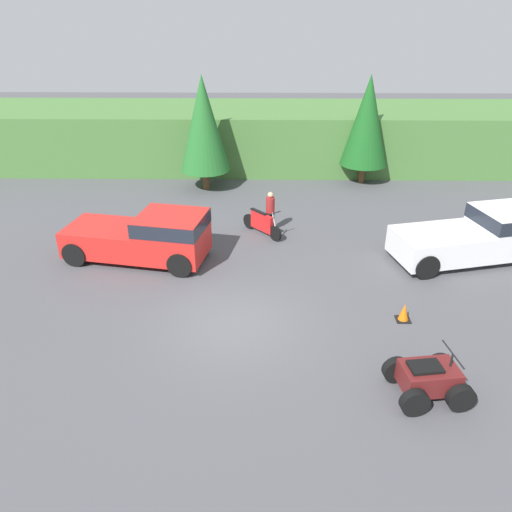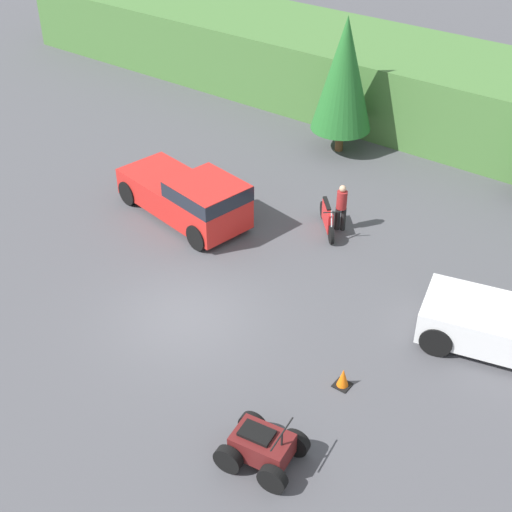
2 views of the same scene
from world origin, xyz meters
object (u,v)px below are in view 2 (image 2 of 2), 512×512
at_px(quad_atv, 262,447).
at_px(dirt_bike, 327,218).
at_px(rider_person, 341,206).
at_px(traffic_cone, 343,378).
at_px(pickup_truck_red, 191,196).

bearing_deg(quad_atv, dirt_bike, 105.51).
xyz_separation_m(quad_atv, rider_person, (-3.64, 9.38, 0.44)).
distance_m(dirt_bike, traffic_cone, 7.29).
xyz_separation_m(dirt_bike, traffic_cone, (4.20, -5.95, -0.22)).
height_order(dirt_bike, rider_person, rider_person).
height_order(dirt_bike, traffic_cone, dirt_bike).
bearing_deg(quad_atv, pickup_truck_red, 131.46).
height_order(pickup_truck_red, quad_atv, pickup_truck_red).
bearing_deg(traffic_cone, quad_atv, -94.27).
relative_size(rider_person, traffic_cone, 3.06).
xyz_separation_m(rider_person, traffic_cone, (3.87, -6.25, -0.66)).
height_order(quad_atv, traffic_cone, quad_atv).
xyz_separation_m(pickup_truck_red, traffic_cone, (8.24, -3.70, -0.71)).
bearing_deg(traffic_cone, pickup_truck_red, 155.84).
relative_size(pickup_truck_red, dirt_bike, 3.17).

